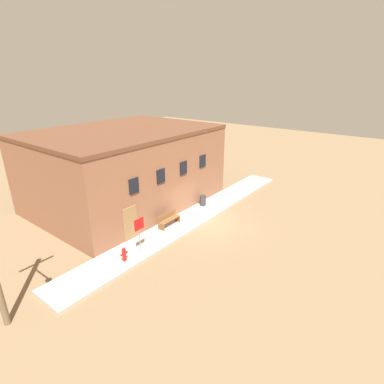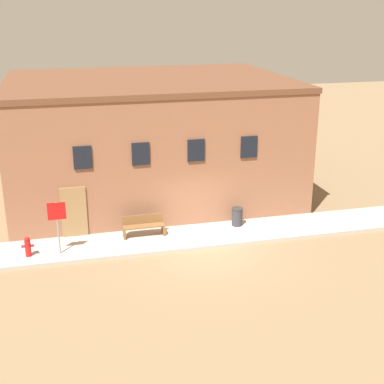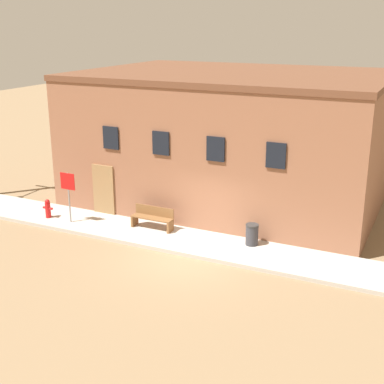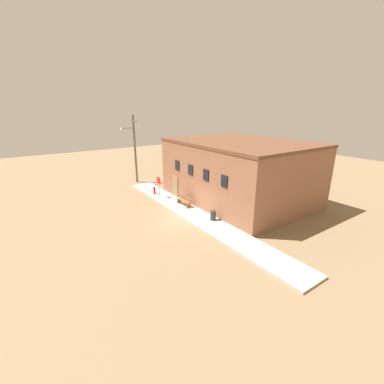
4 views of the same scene
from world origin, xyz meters
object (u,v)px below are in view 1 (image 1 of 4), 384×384
Objects in this scene: fire_hydrant at (124,254)px; bench at (169,219)px; trash_bin at (203,201)px; stop_sign at (139,229)px.

fire_hydrant is 0.47× the size of bench.
stop_sign is at bearing -172.43° from trash_bin.
fire_hydrant is 4.49m from bench.
bench is at bearing 10.36° from fire_hydrant.
trash_bin is (3.97, 0.12, -0.04)m from bench.
bench reaches higher than trash_bin.
fire_hydrant is at bearing -169.64° from bench.
trash_bin is at bearing 1.80° from bench.
stop_sign is 3.53m from bench.
stop_sign is 2.63× the size of trash_bin.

